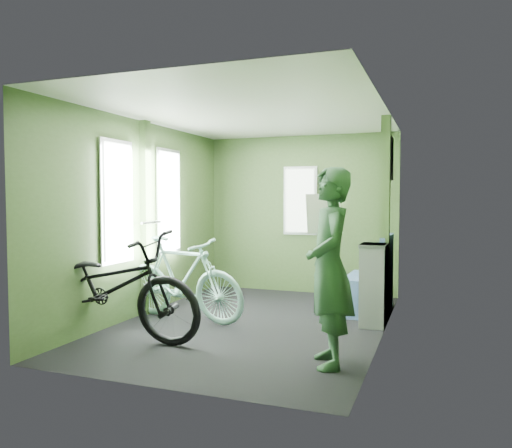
# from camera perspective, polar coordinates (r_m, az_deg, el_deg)

# --- Properties ---
(room) EXTENTS (4.00, 4.02, 2.31)m
(room) POSITION_cam_1_polar(r_m,az_deg,el_deg) (5.51, -0.58, 3.47)
(room) COLOR black
(room) RESTS_ON ground
(bicycle_black) EXTENTS (2.02, 0.89, 1.14)m
(bicycle_black) POSITION_cam_1_polar(r_m,az_deg,el_deg) (5.23, -16.31, -12.53)
(bicycle_black) COLOR black
(bicycle_black) RESTS_ON ground
(bicycle_mint) EXTENTS (1.70, 0.87, 1.03)m
(bicycle_mint) POSITION_cam_1_polar(r_m,az_deg,el_deg) (5.80, -8.47, -10.90)
(bicycle_mint) COLOR #9EDFD1
(bicycle_mint) RESTS_ON ground
(passenger) EXTENTS (0.59, 0.76, 1.64)m
(passenger) POSITION_cam_1_polar(r_m,az_deg,el_deg) (4.17, 8.39, -4.85)
(passenger) COLOR #2D5335
(passenger) RESTS_ON ground
(waste_box) EXTENTS (0.26, 0.37, 0.90)m
(waste_box) POSITION_cam_1_polar(r_m,az_deg,el_deg) (5.60, 13.27, -6.77)
(waste_box) COLOR slate
(waste_box) RESTS_ON ground
(bench_seat) EXTENTS (0.52, 0.91, 0.95)m
(bench_seat) POSITION_cam_1_polar(r_m,az_deg,el_deg) (6.24, 12.90, -7.33)
(bench_seat) COLOR navy
(bench_seat) RESTS_ON ground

